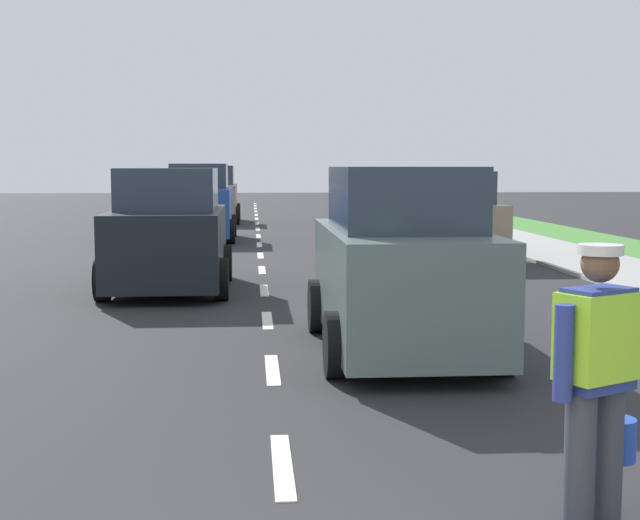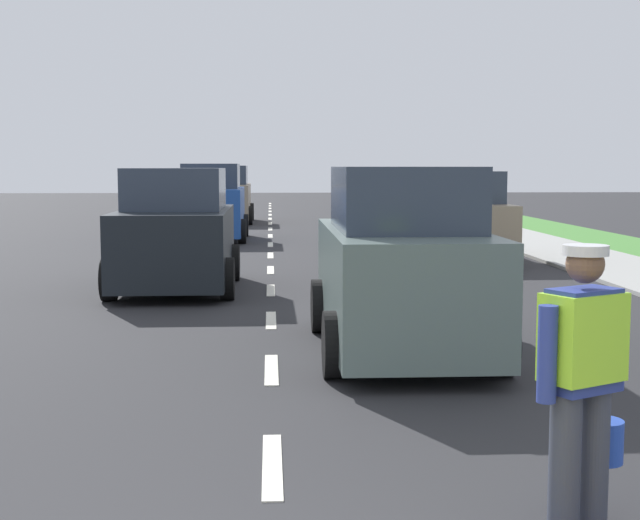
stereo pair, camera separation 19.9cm
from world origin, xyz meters
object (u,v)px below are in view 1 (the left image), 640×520
road_worker (598,371)px  car_parked_far (451,219)px  car_outgoing_ahead (400,267)px  car_oncoming_second (200,205)px  car_oncoming_lead (169,234)px  car_oncoming_third (215,196)px

road_worker → car_parked_far: (2.50, 15.00, 0.00)m
road_worker → car_outgoing_ahead: bearing=93.7°
car_outgoing_ahead → car_oncoming_second: bearing=101.3°
car_oncoming_second → car_outgoing_ahead: 16.13m
car_oncoming_second → car_oncoming_lead: (0.07, -10.46, -0.05)m
car_oncoming_second → car_oncoming_lead: 10.46m
car_oncoming_second → car_oncoming_third: 8.10m
car_parked_far → car_oncoming_lead: car_oncoming_lead is taller
road_worker → car_outgoing_ahead: (-0.32, 5.02, 0.05)m
car_oncoming_third → car_parked_far: size_ratio=1.01×
car_parked_far → road_worker: bearing=-99.5°
car_oncoming_lead → car_outgoing_ahead: bearing=-60.0°
car_parked_far → car_oncoming_lead: 7.51m
car_oncoming_second → car_parked_far: 8.37m
car_oncoming_third → car_outgoing_ahead: bearing=-82.7°
car_outgoing_ahead → car_oncoming_lead: 6.19m
road_worker → car_oncoming_third: size_ratio=0.38×
car_oncoming_third → car_oncoming_lead: bearing=-90.1°
road_worker → car_oncoming_lead: 10.93m
road_worker → car_oncoming_third: (-3.39, 28.94, 0.07)m
car_oncoming_second → car_outgoing_ahead: size_ratio=0.98×
road_worker → car_outgoing_ahead: car_outgoing_ahead is taller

